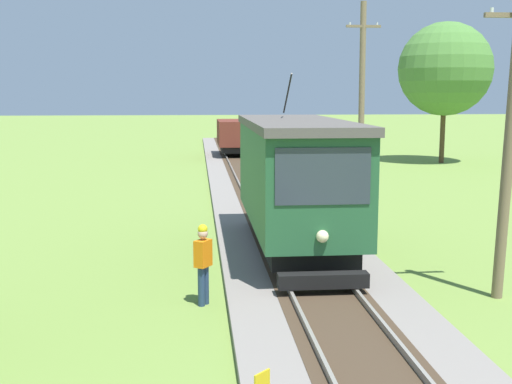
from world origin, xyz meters
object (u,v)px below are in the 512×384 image
(red_tram, at_px, (295,179))
(freight_car, at_px, (235,136))
(track_worker, at_px, (203,261))
(utility_pole_mid, at_px, (362,102))
(utility_pole_near_tram, at_px, (510,138))
(tree_left_far, at_px, (445,69))

(red_tram, relative_size, freight_car, 1.64)
(red_tram, height_order, track_worker, red_tram)
(red_tram, distance_m, utility_pole_mid, 9.42)
(freight_car, bearing_deg, utility_pole_near_tram, -83.00)
(utility_pole_mid, xyz_separation_m, tree_left_far, (9.27, 15.05, 1.87))
(utility_pole_near_tram, bearing_deg, tree_left_far, 71.52)
(utility_pole_near_tram, distance_m, tree_left_far, 29.35)
(utility_pole_near_tram, relative_size, utility_pole_mid, 0.86)
(track_worker, height_order, tree_left_far, tree_left_far)
(utility_pole_near_tram, xyz_separation_m, track_worker, (-6.58, 0.26, -2.61))
(red_tram, height_order, utility_pole_near_tram, utility_pole_near_tram)
(red_tram, xyz_separation_m, track_worker, (-2.61, -4.11, -1.21))
(utility_pole_mid, distance_m, tree_left_far, 17.78)
(tree_left_far, bearing_deg, utility_pole_mid, -121.62)
(red_tram, bearing_deg, track_worker, -122.43)
(tree_left_far, bearing_deg, utility_pole_near_tram, -108.48)
(track_worker, bearing_deg, tree_left_far, -85.69)
(utility_pole_near_tram, distance_m, utility_pole_mid, 12.70)
(utility_pole_mid, bearing_deg, red_tram, -115.50)
(utility_pole_mid, bearing_deg, tree_left_far, 58.38)
(track_worker, bearing_deg, freight_car, -60.37)
(red_tram, relative_size, utility_pole_near_tram, 1.22)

